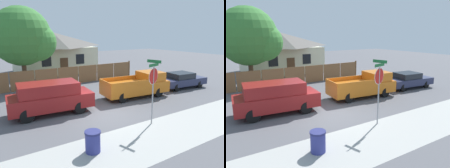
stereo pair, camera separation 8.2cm
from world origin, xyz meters
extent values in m
plane|color=#56565B|center=(0.00, 0.00, 0.00)|extent=(80.00, 80.00, 0.00)
cube|color=#A3A39E|center=(0.00, -3.60, 0.00)|extent=(36.00, 3.20, 0.01)
cube|color=brown|center=(-2.80, 8.41, 0.81)|extent=(1.91, 0.06, 1.62)
cube|color=brown|center=(-0.80, 8.41, 0.81)|extent=(1.91, 0.06, 1.62)
cube|color=brown|center=(1.19, 8.41, 0.81)|extent=(1.91, 0.06, 1.62)
cube|color=brown|center=(3.18, 8.41, 0.81)|extent=(1.91, 0.06, 1.62)
cube|color=brown|center=(5.17, 8.41, 0.81)|extent=(1.91, 0.06, 1.62)
cube|color=brown|center=(7.16, 8.41, 0.81)|extent=(1.91, 0.06, 1.62)
cube|color=brown|center=(8.16, 8.41, 0.86)|extent=(0.12, 0.12, 1.72)
cube|color=beige|center=(2.39, 15.99, 1.51)|extent=(8.52, 6.87, 3.03)
pyramid|color=#5B5651|center=(2.39, 15.99, 3.88)|extent=(9.20, 7.42, 1.71)
cube|color=black|center=(0.48, 12.53, 1.76)|extent=(1.00, 0.04, 1.10)
cube|color=black|center=(4.31, 12.53, 1.76)|extent=(1.00, 0.04, 1.10)
cube|color=brown|center=(2.39, 12.53, 1.00)|extent=(0.90, 0.04, 2.00)
cylinder|color=brown|center=(-2.30, 9.87, 1.25)|extent=(0.40, 0.40, 2.49)
sphere|color=#387A33|center=(-2.30, 9.87, 4.37)|extent=(5.01, 5.01, 5.01)
sphere|color=#3C8437|center=(-1.17, 9.24, 3.87)|extent=(3.26, 3.26, 3.26)
cube|color=maroon|center=(-2.50, 1.95, 0.77)|extent=(4.93, 2.39, 0.84)
cube|color=maroon|center=(-2.62, 1.96, 1.53)|extent=(3.49, 2.09, 0.68)
cube|color=black|center=(-1.05, 1.80, 1.53)|extent=(0.23, 1.69, 0.57)
cylinder|color=black|center=(-0.95, 2.65, 0.37)|extent=(0.74, 0.22, 0.74)
cylinder|color=black|center=(-1.12, 0.96, 0.37)|extent=(0.74, 0.22, 0.74)
cylinder|color=black|center=(-3.89, 2.94, 0.37)|extent=(0.74, 0.22, 0.74)
cylinder|color=black|center=(-4.06, 1.25, 0.37)|extent=(0.74, 0.22, 0.74)
cube|color=orange|center=(3.79, 1.95, 0.74)|extent=(5.11, 2.42, 0.82)
cube|color=orange|center=(5.14, 1.81, 1.48)|extent=(1.75, 1.93, 0.65)
cube|color=orange|center=(3.04, 2.95, 1.30)|extent=(3.09, 0.39, 0.29)
cube|color=orange|center=(2.86, 1.12, 1.30)|extent=(3.09, 0.39, 0.29)
cube|color=orange|center=(1.36, 2.19, 1.30)|extent=(0.26, 1.84, 0.29)
cylinder|color=black|center=(5.40, 2.65, 0.35)|extent=(0.70, 0.22, 0.70)
cylinder|color=black|center=(5.22, 0.94, 0.35)|extent=(0.70, 0.22, 0.70)
cylinder|color=black|center=(2.35, 2.96, 0.35)|extent=(0.70, 0.22, 0.70)
cylinder|color=black|center=(2.17, 1.25, 0.35)|extent=(0.70, 0.22, 0.70)
cube|color=#282D4C|center=(8.98, 1.95, 0.58)|extent=(4.37, 2.20, 0.57)
cube|color=black|center=(8.82, 1.97, 1.10)|extent=(2.09, 1.79, 0.47)
cylinder|color=black|center=(10.36, 2.60, 0.31)|extent=(0.62, 0.22, 0.62)
cylinder|color=black|center=(10.20, 1.04, 0.31)|extent=(0.62, 0.22, 0.62)
cylinder|color=black|center=(7.76, 2.86, 0.31)|extent=(0.62, 0.22, 0.62)
cylinder|color=black|center=(7.61, 1.30, 0.31)|extent=(0.62, 0.22, 0.62)
cylinder|color=gray|center=(1.38, -2.41, 1.50)|extent=(0.07, 0.07, 3.00)
cylinder|color=red|center=(1.38, -2.41, 2.54)|extent=(0.77, 0.24, 0.79)
cylinder|color=white|center=(1.38, -2.41, 2.54)|extent=(0.81, 0.24, 0.84)
cube|color=#19602D|center=(1.38, -2.41, 3.10)|extent=(0.84, 0.26, 0.15)
cube|color=#19602D|center=(1.38, -2.41, 3.28)|extent=(0.24, 0.76, 0.15)
cylinder|color=navy|center=(-2.51, -3.21, 0.40)|extent=(0.60, 0.60, 0.81)
cylinder|color=navy|center=(-2.51, -3.21, 0.85)|extent=(0.65, 0.65, 0.08)
camera|label=1|loc=(-6.18, -10.23, 4.64)|focal=35.00mm
camera|label=2|loc=(-6.11, -10.27, 4.64)|focal=35.00mm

